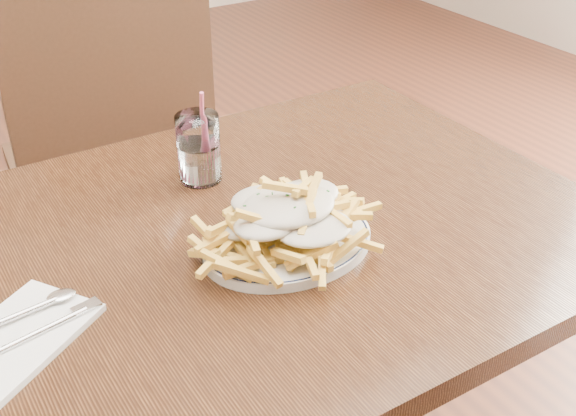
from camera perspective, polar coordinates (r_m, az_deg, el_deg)
table at (r=1.14m, az=-5.18°, el=-5.83°), size 1.20×0.80×0.75m
chair_far at (r=1.82m, az=-13.81°, el=4.37°), size 0.50×0.50×0.99m
fries_plate at (r=1.07m, az=-0.00°, el=-2.79°), size 0.32×0.29×0.02m
loaded_fries at (r=1.04m, az=-0.00°, el=-0.45°), size 0.30×0.26×0.08m
napkin at (r=0.97m, az=-20.60°, el=-9.59°), size 0.23×0.21×0.01m
cutlery at (r=0.97m, az=-20.80°, el=-9.03°), size 0.20×0.10×0.01m
water_glass at (r=1.24m, az=-7.04°, el=4.41°), size 0.07×0.07×0.16m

